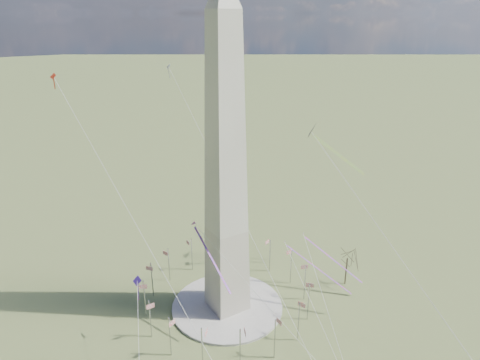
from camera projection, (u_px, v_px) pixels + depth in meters
ground at (227, 307)px, 139.97m from camera, size 2000.00×2000.00×0.00m
plaza at (227, 306)px, 139.82m from camera, size 36.00×36.00×0.80m
washington_monument at (225, 170)px, 122.52m from camera, size 15.56×15.56×100.00m
flagpole_ring at (227, 288)px, 137.32m from camera, size 54.40×54.40×13.00m
tree_near at (348, 256)px, 148.04m from camera, size 8.97×8.97×15.69m
kite_delta_black at (314, 134)px, 149.87m from camera, size 18.75×18.75×17.80m
kite_diamond_purple at (137, 284)px, 119.82m from camera, size 1.89×2.85×8.64m
kite_streamer_left at (324, 252)px, 133.67m from camera, size 12.25×17.17×13.71m
kite_streamer_mid at (206, 248)px, 125.43m from camera, size 2.18×20.83×14.30m
kite_streamer_right at (307, 260)px, 146.45m from camera, size 16.54×19.96×16.85m
kite_small_red at (53, 78)px, 118.90m from camera, size 1.49×1.64×4.53m
kite_small_white at (169, 68)px, 152.12m from camera, size 1.74×2.49×5.16m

